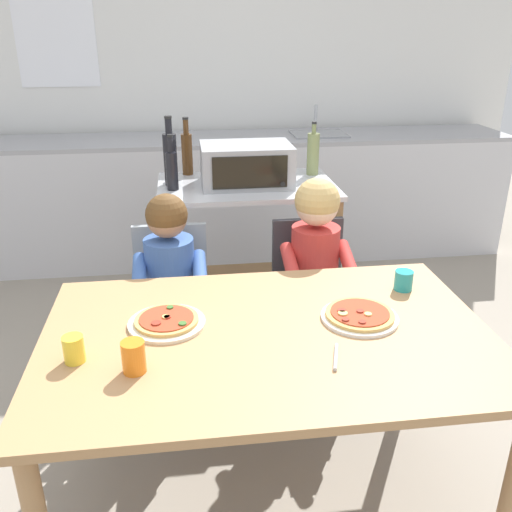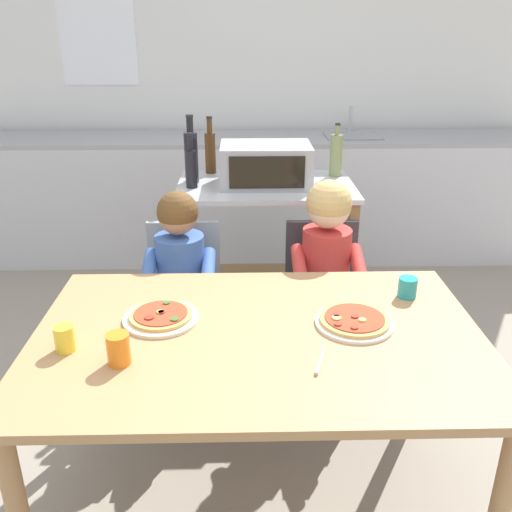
# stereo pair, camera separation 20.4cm
# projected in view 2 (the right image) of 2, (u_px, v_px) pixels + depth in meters

# --- Properties ---
(ground_plane) EXTENTS (11.29, 11.29, 0.00)m
(ground_plane) POSITION_uv_depth(u_px,v_px,m) (253.00, 343.00, 3.15)
(ground_plane) COLOR gray
(back_wall_tiled) EXTENTS (4.82, 0.13, 2.70)m
(back_wall_tiled) POSITION_uv_depth(u_px,v_px,m) (248.00, 70.00, 4.24)
(back_wall_tiled) COLOR white
(back_wall_tiled) RESTS_ON ground
(kitchen_counter) EXTENTS (4.34, 0.60, 1.12)m
(kitchen_counter) POSITION_uv_depth(u_px,v_px,m) (249.00, 197.00, 4.20)
(kitchen_counter) COLOR silver
(kitchen_counter) RESTS_ON ground
(kitchen_island_cart) EXTENTS (0.92, 0.60, 0.90)m
(kitchen_island_cart) POSITION_uv_depth(u_px,v_px,m) (265.00, 238.00, 3.01)
(kitchen_island_cart) COLOR #B7BABF
(kitchen_island_cart) RESTS_ON ground
(toaster_oven) EXTENTS (0.46, 0.33, 0.21)m
(toaster_oven) POSITION_uv_depth(u_px,v_px,m) (266.00, 165.00, 2.84)
(toaster_oven) COLOR #999BA0
(toaster_oven) RESTS_ON kitchen_island_cart
(bottle_dark_olive_oil) EXTENTS (0.06, 0.06, 0.31)m
(bottle_dark_olive_oil) POSITION_uv_depth(u_px,v_px,m) (210.00, 150.00, 3.06)
(bottle_dark_olive_oil) COLOR #4C2D14
(bottle_dark_olive_oil) RESTS_ON kitchen_island_cart
(bottle_tall_green_wine) EXTENTS (0.07, 0.07, 0.29)m
(bottle_tall_green_wine) POSITION_uv_depth(u_px,v_px,m) (336.00, 155.00, 3.00)
(bottle_tall_green_wine) COLOR olive
(bottle_tall_green_wine) RESTS_ON kitchen_island_cart
(bottle_clear_vinegar) EXTENTS (0.07, 0.07, 0.35)m
(bottle_clear_vinegar) POSITION_uv_depth(u_px,v_px,m) (191.00, 155.00, 2.86)
(bottle_clear_vinegar) COLOR black
(bottle_clear_vinegar) RESTS_ON kitchen_island_cart
(bottle_slim_sauce) EXTENTS (0.06, 0.06, 0.28)m
(bottle_slim_sauce) POSITION_uv_depth(u_px,v_px,m) (191.00, 167.00, 2.79)
(bottle_slim_sauce) COLOR black
(bottle_slim_sauce) RESTS_ON kitchen_island_cart
(dining_table) EXTENTS (1.49, 0.96, 0.74)m
(dining_table) POSITION_uv_depth(u_px,v_px,m) (258.00, 355.00, 1.85)
(dining_table) COLOR #AD7F51
(dining_table) RESTS_ON ground
(dining_chair_left) EXTENTS (0.36, 0.36, 0.81)m
(dining_chair_left) POSITION_uv_depth(u_px,v_px,m) (184.00, 296.00, 2.63)
(dining_chair_left) COLOR gray
(dining_chair_left) RESTS_ON ground
(dining_chair_right) EXTENTS (0.36, 0.36, 0.81)m
(dining_chair_right) POSITION_uv_depth(u_px,v_px,m) (322.00, 295.00, 2.64)
(dining_chair_right) COLOR #333338
(dining_chair_right) RESTS_ON ground
(child_in_blue_striped_shirt) EXTENTS (0.32, 0.42, 0.99)m
(child_in_blue_striped_shirt) POSITION_uv_depth(u_px,v_px,m) (180.00, 276.00, 2.45)
(child_in_blue_striped_shirt) COLOR #424C6B
(child_in_blue_striped_shirt) RESTS_ON ground
(child_in_red_shirt) EXTENTS (0.32, 0.42, 1.04)m
(child_in_red_shirt) POSITION_uv_depth(u_px,v_px,m) (328.00, 266.00, 2.46)
(child_in_red_shirt) COLOR #424C6B
(child_in_red_shirt) RESTS_ON ground
(pizza_plate_cream) EXTENTS (0.26, 0.26, 0.03)m
(pizza_plate_cream) POSITION_uv_depth(u_px,v_px,m) (161.00, 317.00, 1.90)
(pizza_plate_cream) COLOR beige
(pizza_plate_cream) RESTS_ON dining_table
(pizza_plate_white) EXTENTS (0.27, 0.27, 0.03)m
(pizza_plate_white) POSITION_uv_depth(u_px,v_px,m) (354.00, 321.00, 1.87)
(pizza_plate_white) COLOR white
(pizza_plate_white) RESTS_ON dining_table
(drinking_cup_orange) EXTENTS (0.07, 0.07, 0.10)m
(drinking_cup_orange) POSITION_uv_depth(u_px,v_px,m) (118.00, 349.00, 1.64)
(drinking_cup_orange) COLOR orange
(drinking_cup_orange) RESTS_ON dining_table
(drinking_cup_yellow) EXTENTS (0.06, 0.06, 0.08)m
(drinking_cup_yellow) POSITION_uv_depth(u_px,v_px,m) (65.00, 338.00, 1.71)
(drinking_cup_yellow) COLOR yellow
(drinking_cup_yellow) RESTS_ON dining_table
(drinking_cup_teal) EXTENTS (0.07, 0.07, 0.08)m
(drinking_cup_teal) POSITION_uv_depth(u_px,v_px,m) (407.00, 287.00, 2.05)
(drinking_cup_teal) COLOR teal
(drinking_cup_teal) RESTS_ON dining_table
(serving_spoon) EXTENTS (0.05, 0.14, 0.01)m
(serving_spoon) POSITION_uv_depth(u_px,v_px,m) (320.00, 361.00, 1.66)
(serving_spoon) COLOR #B7BABF
(serving_spoon) RESTS_ON dining_table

